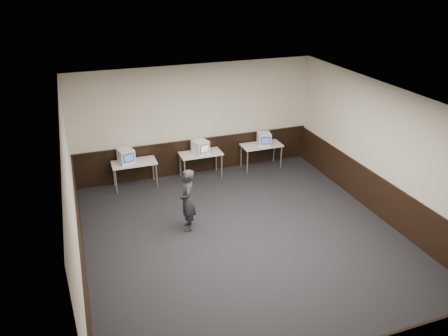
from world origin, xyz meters
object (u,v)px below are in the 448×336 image
object	(u,v)px
desk_left	(134,164)
desk_center	(201,155)
emac_center	(200,147)
person	(187,200)
emac_left	(126,156)
emac_right	(264,139)
desk_right	(261,147)

from	to	relation	value
desk_left	desk_center	distance (m)	1.90
desk_left	emac_center	bearing A→B (deg)	-1.20
emac_center	person	distance (m)	2.74
desk_left	emac_center	xyz separation A→B (m)	(1.89, -0.04, 0.27)
desk_center	emac_left	world-z (taller)	emac_left
emac_left	emac_center	bearing A→B (deg)	-14.36
desk_left	emac_left	xyz separation A→B (m)	(-0.19, 0.03, 0.27)
desk_center	desk_left	bearing A→B (deg)	180.00
emac_left	desk_center	bearing A→B (deg)	-13.26
emac_center	emac_right	xyz separation A→B (m)	(1.97, 0.00, -0.01)
desk_right	emac_right	xyz separation A→B (m)	(0.06, -0.04, 0.26)
emac_center	emac_left	bearing A→B (deg)	160.77
desk_right	emac_center	size ratio (longest dim) A/B	2.37
desk_center	emac_right	bearing A→B (deg)	-1.11
desk_right	emac_right	bearing A→B (deg)	-33.69
emac_center	emac_right	bearing A→B (deg)	-17.30
desk_right	desk_center	bearing A→B (deg)	180.00
desk_right	emac_left	distance (m)	4.00
desk_right	emac_center	distance (m)	1.93
desk_center	emac_right	xyz separation A→B (m)	(1.96, -0.04, 0.26)
desk_left	person	distance (m)	2.68
desk_left	emac_center	world-z (taller)	emac_center
person	emac_right	bearing A→B (deg)	142.35
desk_right	person	world-z (taller)	person
emac_left	emac_center	size ratio (longest dim) A/B	0.96
emac_right	person	distance (m)	3.95
emac_center	person	world-z (taller)	person
person	desk_right	bearing A→B (deg)	143.31
desk_left	desk_center	bearing A→B (deg)	0.00
desk_center	desk_right	xyz separation A→B (m)	(1.90, 0.00, 0.00)
desk_right	person	distance (m)	3.93
desk_right	emac_right	world-z (taller)	emac_right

